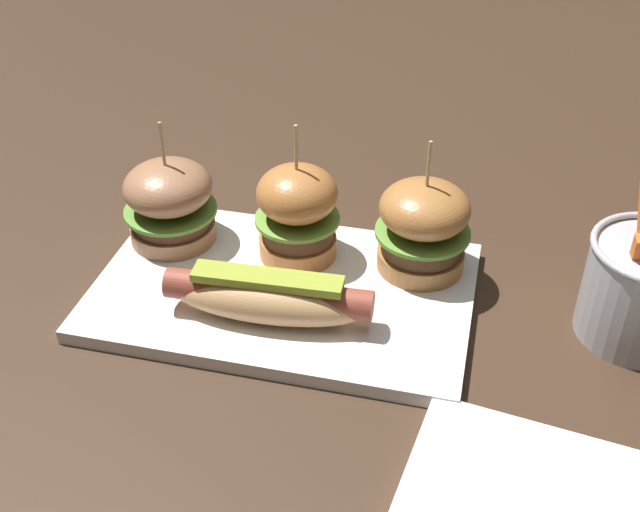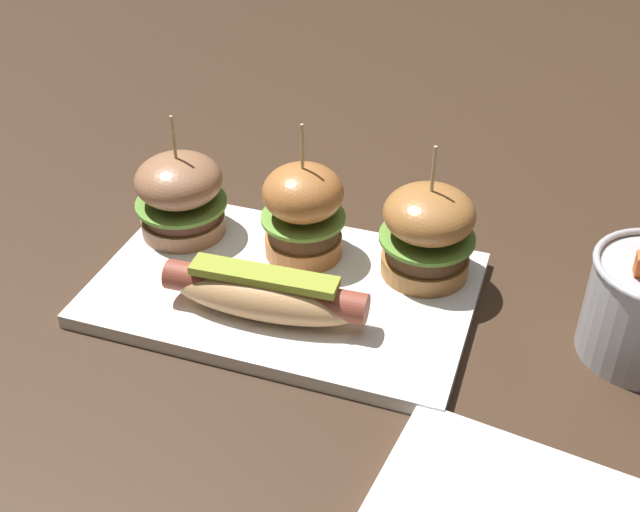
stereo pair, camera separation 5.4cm
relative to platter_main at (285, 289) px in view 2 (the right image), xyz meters
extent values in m
plane|color=#382619|center=(0.00, 0.00, -0.01)|extent=(3.00, 3.00, 0.00)
cube|color=white|center=(0.00, 0.00, 0.00)|extent=(0.35, 0.22, 0.01)
ellipsoid|color=tan|center=(0.00, -0.05, 0.03)|extent=(0.18, 0.06, 0.04)
cylinder|color=brown|center=(0.00, -0.05, 0.03)|extent=(0.19, 0.04, 0.03)
cube|color=olive|center=(0.00, -0.05, 0.05)|extent=(0.13, 0.03, 0.01)
cylinder|color=#996849|center=(-0.13, 0.05, 0.02)|extent=(0.09, 0.09, 0.02)
cylinder|color=#512E23|center=(-0.13, 0.05, 0.03)|extent=(0.08, 0.08, 0.01)
cylinder|color=#609338|center=(-0.13, 0.05, 0.04)|extent=(0.09, 0.09, 0.00)
ellipsoid|color=#996849|center=(-0.13, 0.05, 0.07)|extent=(0.09, 0.09, 0.05)
cylinder|color=tan|center=(-0.13, 0.05, 0.11)|extent=(0.00, 0.00, 0.06)
cylinder|color=#B06C36|center=(0.00, 0.05, 0.02)|extent=(0.08, 0.08, 0.02)
cylinder|color=#4A2F1B|center=(0.00, 0.05, 0.04)|extent=(0.07, 0.07, 0.02)
cylinder|color=#6B9E3D|center=(0.00, 0.05, 0.05)|extent=(0.08, 0.08, 0.00)
ellipsoid|color=#B06C36|center=(0.00, 0.05, 0.08)|extent=(0.08, 0.08, 0.05)
cylinder|color=tan|center=(0.00, 0.05, 0.12)|extent=(0.00, 0.00, 0.06)
cylinder|color=#A66B36|center=(0.12, 0.06, 0.02)|extent=(0.08, 0.08, 0.02)
cylinder|color=#4D311C|center=(0.12, 0.06, 0.04)|extent=(0.08, 0.08, 0.02)
cylinder|color=#609338|center=(0.12, 0.06, 0.05)|extent=(0.09, 0.09, 0.00)
ellipsoid|color=#A66B36|center=(0.12, 0.06, 0.07)|extent=(0.09, 0.09, 0.05)
cylinder|color=tan|center=(0.12, 0.06, 0.11)|extent=(0.00, 0.00, 0.06)
cube|color=orange|center=(0.30, 0.02, 0.08)|extent=(0.02, 0.03, 0.06)
camera|label=1|loc=(0.17, -0.57, 0.47)|focal=44.78mm
camera|label=2|loc=(0.23, -0.56, 0.47)|focal=44.78mm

